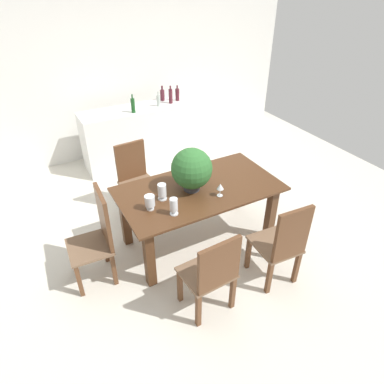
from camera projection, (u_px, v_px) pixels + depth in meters
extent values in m
plane|color=silver|center=(190.00, 229.00, 4.39)|extent=(7.04, 7.04, 0.00)
cube|color=white|center=(114.00, 77.00, 5.57)|extent=(6.40, 0.10, 2.60)
cube|color=#4C2D19|center=(199.00, 189.00, 3.81)|extent=(1.80, 0.98, 0.03)
cube|color=#4C2D19|center=(149.00, 258.00, 3.45)|extent=(0.09, 0.09, 0.73)
cube|color=#4C2D19|center=(271.00, 213.00, 4.06)|extent=(0.09, 0.09, 0.73)
cube|color=#4C2D19|center=(125.00, 218.00, 3.98)|extent=(0.09, 0.09, 0.73)
cube|color=#4C2D19|center=(236.00, 184.00, 4.60)|extent=(0.09, 0.09, 0.73)
cube|color=brown|center=(213.00, 270.00, 3.52)|extent=(0.05, 0.05, 0.42)
cube|color=brown|center=(180.00, 285.00, 3.35)|extent=(0.05, 0.05, 0.42)
cube|color=brown|center=(233.00, 292.00, 3.28)|extent=(0.05, 0.05, 0.42)
cube|color=brown|center=(198.00, 310.00, 3.11)|extent=(0.05, 0.05, 0.42)
cube|color=brown|center=(207.00, 273.00, 3.19)|extent=(0.49, 0.43, 0.03)
cube|color=brown|center=(219.00, 265.00, 2.92)|extent=(0.43, 0.06, 0.48)
cube|color=brown|center=(73.00, 257.00, 3.68)|extent=(0.05, 0.05, 0.42)
cube|color=brown|center=(79.00, 280.00, 3.40)|extent=(0.05, 0.05, 0.42)
cube|color=brown|center=(105.00, 247.00, 3.80)|extent=(0.05, 0.05, 0.42)
cube|color=brown|center=(114.00, 269.00, 3.53)|extent=(0.05, 0.05, 0.42)
cube|color=brown|center=(89.00, 247.00, 3.48)|extent=(0.45, 0.47, 0.03)
cube|color=brown|center=(104.00, 218.00, 3.38)|extent=(0.06, 0.41, 0.60)
cube|color=brown|center=(274.00, 244.00, 3.84)|extent=(0.05, 0.05, 0.42)
cube|color=brown|center=(248.00, 253.00, 3.72)|extent=(0.05, 0.05, 0.42)
cube|color=brown|center=(296.00, 267.00, 3.55)|extent=(0.05, 0.05, 0.42)
cube|color=brown|center=(269.00, 278.00, 3.43)|extent=(0.05, 0.05, 0.42)
cube|color=brown|center=(275.00, 244.00, 3.51)|extent=(0.45, 0.48, 0.03)
cube|color=brown|center=(292.00, 235.00, 3.19)|extent=(0.39, 0.06, 0.56)
cube|color=brown|center=(134.00, 210.00, 4.37)|extent=(0.05, 0.05, 0.42)
cube|color=brown|center=(159.00, 201.00, 4.54)|extent=(0.05, 0.05, 0.42)
cube|color=brown|center=(122.00, 197.00, 4.63)|extent=(0.05, 0.05, 0.42)
cube|color=brown|center=(146.00, 189.00, 4.79)|extent=(0.05, 0.05, 0.42)
cube|color=brown|center=(139.00, 185.00, 4.46)|extent=(0.47, 0.47, 0.03)
cube|color=brown|center=(131.00, 161.00, 4.45)|extent=(0.40, 0.07, 0.51)
cylinder|color=#333338|center=(192.00, 186.00, 3.76)|extent=(0.18, 0.18, 0.10)
sphere|color=#2D662D|center=(192.00, 169.00, 3.64)|extent=(0.44, 0.44, 0.44)
sphere|color=silver|center=(194.00, 153.00, 3.67)|extent=(0.05, 0.05, 0.05)
sphere|color=silver|center=(201.00, 176.00, 3.56)|extent=(0.06, 0.06, 0.06)
sphere|color=silver|center=(204.00, 168.00, 3.64)|extent=(0.05, 0.05, 0.05)
cylinder|color=silver|center=(162.00, 198.00, 3.63)|extent=(0.10, 0.10, 0.01)
cylinder|color=silver|center=(162.00, 197.00, 3.61)|extent=(0.02, 0.02, 0.03)
cylinder|color=silver|center=(162.00, 190.00, 3.57)|extent=(0.09, 0.09, 0.14)
cylinder|color=silver|center=(174.00, 213.00, 3.41)|extent=(0.08, 0.08, 0.01)
cylinder|color=silver|center=(174.00, 212.00, 3.39)|extent=(0.03, 0.03, 0.04)
cylinder|color=silver|center=(174.00, 205.00, 3.35)|extent=(0.08, 0.08, 0.13)
cylinder|color=silver|center=(150.00, 209.00, 3.47)|extent=(0.08, 0.08, 0.01)
cylinder|color=silver|center=(150.00, 207.00, 3.46)|extent=(0.02, 0.02, 0.04)
cylinder|color=silver|center=(150.00, 201.00, 3.42)|extent=(0.10, 0.10, 0.11)
cylinder|color=silver|center=(220.00, 195.00, 3.68)|extent=(0.06, 0.06, 0.00)
cylinder|color=silver|center=(220.00, 192.00, 3.66)|extent=(0.01, 0.01, 0.08)
cone|color=silver|center=(220.00, 186.00, 3.62)|extent=(0.08, 0.08, 0.06)
cube|color=white|center=(139.00, 136.00, 5.65)|extent=(1.82, 0.53, 0.94)
cylinder|color=#511E28|center=(162.00, 95.00, 5.64)|extent=(0.07, 0.07, 0.17)
cylinder|color=#511E28|center=(162.00, 88.00, 5.57)|extent=(0.03, 0.03, 0.07)
cylinder|color=#B2BFB7|center=(158.00, 101.00, 5.42)|extent=(0.06, 0.06, 0.17)
cylinder|color=#B2BFB7|center=(158.00, 94.00, 5.35)|extent=(0.02, 0.02, 0.07)
cylinder|color=#194C1E|center=(133.00, 106.00, 5.17)|extent=(0.06, 0.06, 0.21)
cylinder|color=#194C1E|center=(132.00, 96.00, 5.09)|extent=(0.02, 0.02, 0.07)
cylinder|color=#511E28|center=(177.00, 95.00, 5.63)|extent=(0.07, 0.07, 0.19)
cylinder|color=#511E28|center=(177.00, 87.00, 5.56)|extent=(0.02, 0.02, 0.06)
cylinder|color=#511E28|center=(171.00, 96.00, 5.51)|extent=(0.06, 0.06, 0.23)
cylinder|color=#511E28|center=(170.00, 88.00, 5.44)|extent=(0.02, 0.02, 0.05)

